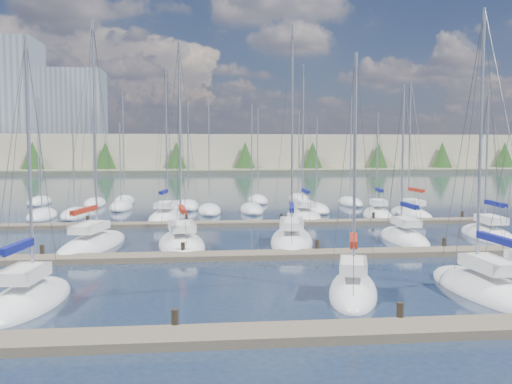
{
  "coord_description": "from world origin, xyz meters",
  "views": [
    {
      "loc": [
        -3.28,
        -16.44,
        6.37
      ],
      "look_at": [
        0.0,
        14.0,
        4.0
      ],
      "focal_mm": 40.0,
      "sensor_mm": 36.0,
      "label": 1
    }
  ],
  "objects": [
    {
      "name": "ground",
      "position": [
        0.0,
        60.0,
        0.0
      ],
      "size": [
        400.0,
        400.0,
        0.0
      ],
      "primitive_type": "plane",
      "color": "#222F44",
      "rests_on": "ground"
    },
    {
      "name": "dock_near",
      "position": [
        0.0,
        2.01,
        0.15
      ],
      "size": [
        44.0,
        1.93,
        1.1
      ],
      "color": "#6B5E4C",
      "rests_on": "ground"
    },
    {
      "name": "dock_mid",
      "position": [
        0.0,
        16.01,
        0.15
      ],
      "size": [
        44.0,
        1.93,
        1.1
      ],
      "color": "#6B5E4C",
      "rests_on": "ground"
    },
    {
      "name": "dock_far",
      "position": [
        0.0,
        30.01,
        0.15
      ],
      "size": [
        44.0,
        1.93,
        1.1
      ],
      "color": "#6B5E4C",
      "rests_on": "ground"
    },
    {
      "name": "sailboat_c",
      "position": [
        -10.09,
        7.22,
        0.18
      ],
      "size": [
        3.39,
        7.08,
        11.66
      ],
      "rotation": [
        0.0,
        0.0,
        -0.13
      ],
      "color": "white",
      "rests_on": "ground"
    },
    {
      "name": "sailboat_k",
      "position": [
        3.2,
        21.19,
        0.18
      ],
      "size": [
        4.53,
        10.68,
        15.41
      ],
      "rotation": [
        0.0,
        0.0,
        -0.17
      ],
      "color": "white",
      "rests_on": "ground"
    },
    {
      "name": "sailboat_d",
      "position": [
        3.53,
        7.33,
        0.19
      ],
      "size": [
        3.8,
        6.95,
        11.23
      ],
      "rotation": [
        0.0,
        0.0,
        -0.28
      ],
      "color": "white",
      "rests_on": "ground"
    },
    {
      "name": "sailboat_o",
      "position": [
        -5.88,
        34.83,
        0.19
      ],
      "size": [
        3.88,
        7.99,
        14.38
      ],
      "rotation": [
        0.0,
        0.0,
        -0.15
      ],
      "color": "white",
      "rests_on": "ground"
    },
    {
      "name": "sailboat_q",
      "position": [
        13.66,
        34.85,
        0.17
      ],
      "size": [
        3.37,
        7.21,
        10.39
      ],
      "rotation": [
        0.0,
        0.0,
        -0.14
      ],
      "color": "white",
      "rests_on": "ground"
    },
    {
      "name": "sailboat_m",
      "position": [
        17.5,
        21.78,
        0.18
      ],
      "size": [
        3.2,
        8.17,
        11.28
      ],
      "rotation": [
        0.0,
        0.0,
        -0.09
      ],
      "color": "white",
      "rests_on": "ground"
    },
    {
      "name": "sailboat_e",
      "position": [
        9.39,
        7.05,
        0.18
      ],
      "size": [
        2.97,
        8.4,
        13.23
      ],
      "rotation": [
        0.0,
        0.0,
        0.04
      ],
      "color": "white",
      "rests_on": "ground"
    },
    {
      "name": "sailboat_p",
      "position": [
        6.59,
        34.48,
        0.18
      ],
      "size": [
        3.28,
        8.85,
        14.68
      ],
      "rotation": [
        0.0,
        0.0,
        -0.04
      ],
      "color": "white",
      "rests_on": "ground"
    },
    {
      "name": "sailboat_i",
      "position": [
        -9.85,
        20.73,
        0.19
      ],
      "size": [
        4.63,
        9.91,
        15.39
      ],
      "rotation": [
        0.0,
        0.0,
        -0.21
      ],
      "color": "white",
      "rests_on": "ground"
    },
    {
      "name": "sailboat_j",
      "position": [
        -4.17,
        20.48,
        0.18
      ],
      "size": [
        3.73,
        8.65,
        14.06
      ],
      "rotation": [
        0.0,
        0.0,
        0.1
      ],
      "color": "white",
      "rests_on": "ground"
    },
    {
      "name": "sailboat_r",
      "position": [
        16.88,
        34.78,
        0.19
      ],
      "size": [
        2.62,
        8.22,
        13.41
      ],
      "rotation": [
        0.0,
        0.0,
        0.03
      ],
      "color": "white",
      "rests_on": "ground"
    },
    {
      "name": "sailboat_l",
      "position": [
        11.03,
        21.1,
        0.18
      ],
      "size": [
        2.61,
        7.46,
        11.45
      ],
      "rotation": [
        0.0,
        0.0,
        -0.03
      ],
      "color": "white",
      "rests_on": "ground"
    },
    {
      "name": "distant_boats",
      "position": [
        -4.34,
        43.76,
        0.29
      ],
      "size": [
        36.93,
        20.75,
        13.3
      ],
      "color": "#9EA0A5",
      "rests_on": "ground"
    },
    {
      "name": "shoreline",
      "position": [
        -13.29,
        149.77,
        7.44
      ],
      "size": [
        400.0,
        60.0,
        38.0
      ],
      "color": "#666B51",
      "rests_on": "ground"
    }
  ]
}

